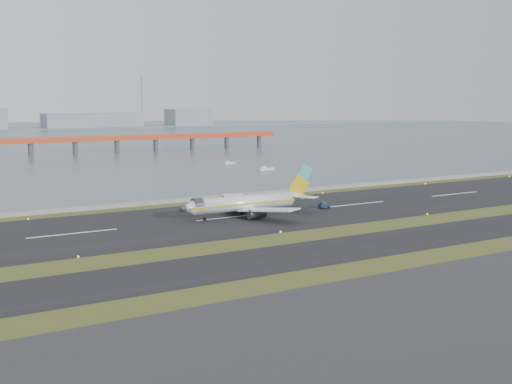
# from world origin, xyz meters

# --- Properties ---
(ground) EXTENTS (1000.00, 1000.00, 0.00)m
(ground) POSITION_xyz_m (0.00, 0.00, 0.00)
(ground) COLOR #3A491A
(ground) RESTS_ON ground
(taxiway_strip) EXTENTS (1000.00, 18.00, 0.10)m
(taxiway_strip) POSITION_xyz_m (0.00, -12.00, 0.05)
(taxiway_strip) COLOR black
(taxiway_strip) RESTS_ON ground
(runway_strip) EXTENTS (1000.00, 45.00, 0.10)m
(runway_strip) POSITION_xyz_m (0.00, 30.00, 0.05)
(runway_strip) COLOR black
(runway_strip) RESTS_ON ground
(seawall) EXTENTS (1000.00, 2.50, 1.00)m
(seawall) POSITION_xyz_m (0.00, 60.00, 0.50)
(seawall) COLOR gray
(seawall) RESTS_ON ground
(red_pier) EXTENTS (260.00, 5.00, 10.20)m
(red_pier) POSITION_xyz_m (20.00, 250.00, 7.28)
(red_pier) COLOR #BB4120
(red_pier) RESTS_ON ground
(airliner) EXTENTS (38.52, 32.89, 12.80)m
(airliner) POSITION_xyz_m (4.62, 29.64, 3.46)
(airliner) COLOR white
(airliner) RESTS_ON ground
(pushback_tug) EXTENTS (2.97, 1.89, 1.83)m
(pushback_tug) POSITION_xyz_m (28.01, 29.00, 0.89)
(pushback_tug) COLOR #142237
(pushback_tug) RESTS_ON ground
(workboat_near) EXTENTS (7.99, 3.86, 1.86)m
(workboat_near) POSITION_xyz_m (66.31, 122.19, 0.59)
(workboat_near) COLOR white
(workboat_near) RESTS_ON ground
(workboat_far) EXTENTS (6.26, 2.55, 1.48)m
(workboat_far) POSITION_xyz_m (66.21, 154.57, 0.47)
(workboat_far) COLOR white
(workboat_far) RESTS_ON ground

